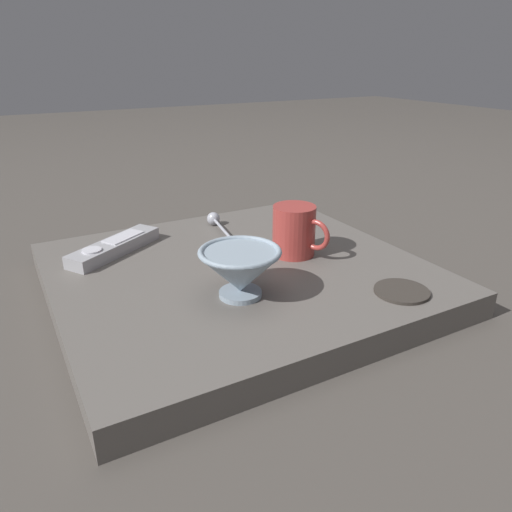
# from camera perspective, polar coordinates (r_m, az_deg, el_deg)

# --- Properties ---
(ground_plane) EXTENTS (6.00, 6.00, 0.00)m
(ground_plane) POSITION_cam_1_polar(r_m,az_deg,el_deg) (0.84, -2.11, -3.95)
(ground_plane) COLOR #47423D
(table) EXTENTS (0.56, 0.60, 0.04)m
(table) POSITION_cam_1_polar(r_m,az_deg,el_deg) (0.83, -2.13, -2.59)
(table) COLOR #5B5651
(table) RESTS_ON ground
(cereal_bowl) EXTENTS (0.12, 0.12, 0.08)m
(cereal_bowl) POSITION_cam_1_polar(r_m,az_deg,el_deg) (0.71, -1.90, -1.70)
(cereal_bowl) COLOR #8C9EAD
(cereal_bowl) RESTS_ON table
(coffee_mug) EXTENTS (0.10, 0.08, 0.09)m
(coffee_mug) POSITION_cam_1_polar(r_m,az_deg,el_deg) (0.86, 4.71, 2.96)
(coffee_mug) COLOR #A53833
(coffee_mug) RESTS_ON table
(teaspoon) EXTENTS (0.14, 0.04, 0.03)m
(teaspoon) POSITION_cam_1_polar(r_m,az_deg,el_deg) (1.01, -4.89, 4.24)
(teaspoon) COLOR #A3A5B2
(teaspoon) RESTS_ON table
(tv_remote_near) EXTENTS (0.14, 0.19, 0.03)m
(tv_remote_near) POSITION_cam_1_polar(r_m,az_deg,el_deg) (0.91, -16.39, 1.05)
(tv_remote_near) COLOR #9E9EA3
(tv_remote_near) RESTS_ON table
(drink_coaster) EXTENTS (0.08, 0.08, 0.01)m
(drink_coaster) POSITION_cam_1_polar(r_m,az_deg,el_deg) (0.77, 16.85, -4.01)
(drink_coaster) COLOR #332D28
(drink_coaster) RESTS_ON table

